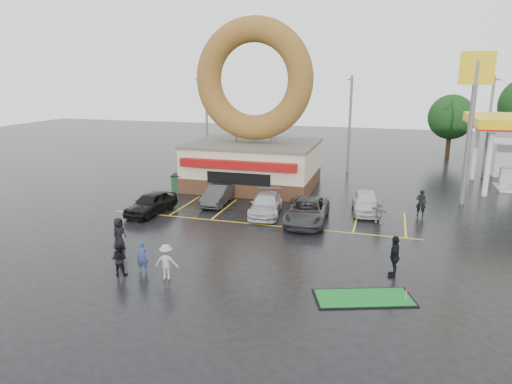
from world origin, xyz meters
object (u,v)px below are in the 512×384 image
(car_dgrey, at_px, (218,195))
(car_white, at_px, (366,202))
(shell_sign, at_px, (473,100))
(car_black, at_px, (151,203))
(putting_green, at_px, (364,298))
(person_cameraman, at_px, (395,256))
(donut_shop, at_px, (254,133))
(dumpster, at_px, (184,184))
(streetlight_left, at_px, (206,119))
(car_silver, at_px, (266,204))
(person_blue, at_px, (142,257))
(streetlight_mid, at_px, (350,122))
(car_grey, at_px, (307,211))
(streetlight_right, at_px, (489,125))

(car_dgrey, bearing_deg, car_white, 2.75)
(shell_sign, bearing_deg, car_dgrey, -163.50)
(car_black, relative_size, putting_green, 0.97)
(person_cameraman, bearing_deg, car_black, -108.49)
(car_black, bearing_deg, putting_green, -22.02)
(donut_shop, relative_size, dumpster, 7.50)
(streetlight_left, bearing_deg, dumpster, -77.73)
(car_dgrey, distance_m, car_silver, 4.22)
(car_silver, relative_size, dumpster, 2.64)
(shell_sign, relative_size, car_white, 2.44)
(shell_sign, height_order, person_blue, shell_sign)
(car_dgrey, bearing_deg, person_blue, -88.10)
(streetlight_mid, xyz_separation_m, car_silver, (-3.92, -15.33, -4.09))
(person_blue, bearing_deg, shell_sign, 29.78)
(car_grey, height_order, person_cameraman, person_cameraman)
(car_grey, xyz_separation_m, person_cameraman, (5.28, -6.75, 0.25))
(shell_sign, distance_m, car_grey, 14.06)
(car_dgrey, distance_m, putting_green, 16.11)
(streetlight_mid, distance_m, dumpster, 16.80)
(car_black, xyz_separation_m, person_blue, (4.27, -8.50, 0.04))
(car_grey, bearing_deg, putting_green, -68.79)
(streetlight_right, xyz_separation_m, car_dgrey, (-19.90, -14.92, -4.11))
(streetlight_mid, xyz_separation_m, car_black, (-11.32, -17.42, -4.05))
(person_blue, bearing_deg, donut_shop, 72.98)
(shell_sign, xyz_separation_m, dumpster, (-20.77, -2.33, -6.73))
(person_blue, bearing_deg, car_black, 99.81)
(streetlight_right, relative_size, car_black, 2.08)
(car_grey, bearing_deg, shell_sign, 33.91)
(streetlight_right, xyz_separation_m, car_white, (-9.55, -14.04, -4.04))
(streetlight_right, relative_size, dumpster, 5.00)
(car_black, distance_m, car_white, 14.45)
(streetlight_left, bearing_deg, car_white, -36.19)
(shell_sign, distance_m, putting_green, 19.20)
(donut_shop, relative_size, car_dgrey, 3.30)
(streetlight_left, distance_m, putting_green, 30.39)
(car_silver, relative_size, car_white, 1.09)
(donut_shop, bearing_deg, car_grey, -54.11)
(streetlight_mid, height_order, dumpster, streetlight_mid)
(streetlight_mid, relative_size, person_cameraman, 4.56)
(car_dgrey, distance_m, dumpster, 4.71)
(donut_shop, xyz_separation_m, car_black, (-4.32, -9.47, -3.73))
(shell_sign, bearing_deg, dumpster, -173.60)
(car_black, relative_size, dumpster, 2.40)
(donut_shop, relative_size, putting_green, 3.04)
(donut_shop, bearing_deg, car_black, -114.52)
(streetlight_mid, distance_m, person_cameraman, 23.72)
(car_dgrey, bearing_deg, car_black, -136.52)
(person_cameraman, bearing_deg, dumpster, -124.99)
(car_grey, xyz_separation_m, putting_green, (4.11, -9.39, -0.71))
(streetlight_left, xyz_separation_m, person_cameraman, (18.29, -22.01, -3.79))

